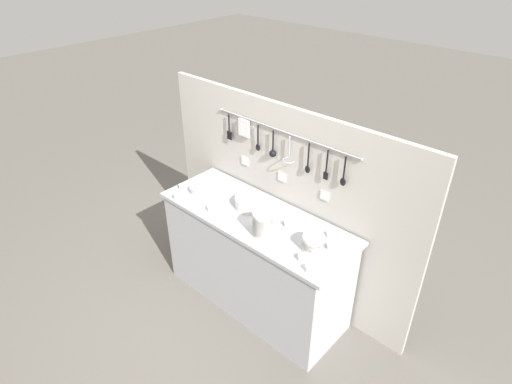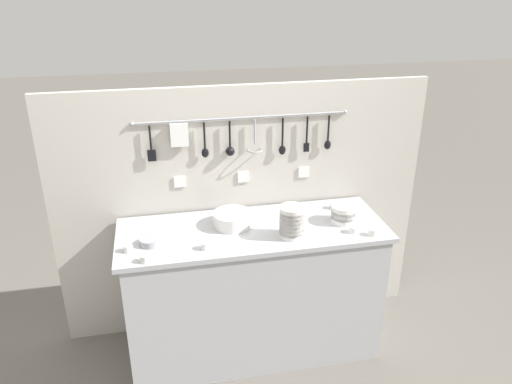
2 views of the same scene
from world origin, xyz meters
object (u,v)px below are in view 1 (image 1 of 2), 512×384
(bowl_stack_nested_right, at_px, (263,224))
(cup_by_caddy, at_px, (302,258))
(steel_mixing_bowl, at_px, (196,189))
(cup_beside_plates, at_px, (211,208))
(cup_front_right, at_px, (177,197))
(bowl_stack_short_front, at_px, (313,243))
(cup_front_left, at_px, (182,187))
(cup_edge_far, at_px, (330,235))
(cup_back_right, at_px, (309,269))
(cup_mid_row, at_px, (288,224))
(plate_stack, at_px, (250,202))
(cup_centre, at_px, (331,247))

(bowl_stack_nested_right, distance_m, cup_by_caddy, 0.37)
(steel_mixing_bowl, relative_size, cup_beside_plates, 2.30)
(cup_beside_plates, distance_m, cup_front_right, 0.33)
(steel_mixing_bowl, bearing_deg, cup_by_caddy, -4.89)
(bowl_stack_nested_right, bearing_deg, bowl_stack_short_front, 17.38)
(bowl_stack_nested_right, distance_m, cup_front_left, 0.92)
(cup_edge_far, bearing_deg, cup_back_right, -75.61)
(steel_mixing_bowl, relative_size, cup_by_caddy, 2.30)
(cup_edge_far, distance_m, cup_beside_plates, 0.93)
(cup_back_right, distance_m, cup_front_left, 1.39)
(cup_beside_plates, bearing_deg, bowl_stack_short_front, 10.11)
(cup_mid_row, xyz_separation_m, cup_by_caddy, (0.30, -0.23, 0.00))
(cup_back_right, bearing_deg, cup_mid_row, 144.72)
(bowl_stack_nested_right, height_order, cup_front_right, bowl_stack_nested_right)
(plate_stack, relative_size, cup_mid_row, 4.59)
(cup_by_caddy, bearing_deg, plate_stack, 161.25)
(cup_back_right, bearing_deg, bowl_stack_nested_right, 170.07)
(plate_stack, height_order, cup_by_caddy, plate_stack)
(cup_back_right, bearing_deg, cup_by_caddy, 151.65)
(cup_edge_far, relative_size, cup_front_left, 1.00)
(cup_beside_plates, bearing_deg, cup_edge_far, 21.50)
(bowl_stack_nested_right, relative_size, cup_by_caddy, 3.71)
(cup_back_right, bearing_deg, steel_mixing_bowl, 173.10)
(cup_edge_far, relative_size, cup_beside_plates, 1.00)
(cup_beside_plates, xyz_separation_m, cup_front_right, (-0.33, -0.07, 0.00))
(steel_mixing_bowl, xyz_separation_m, cup_centre, (1.25, 0.12, 0.00))
(cup_beside_plates, height_order, cup_front_left, same)
(plate_stack, xyz_separation_m, cup_by_caddy, (0.68, -0.23, -0.02))
(bowl_stack_short_front, bearing_deg, cup_edge_far, 86.93)
(cup_centre, bearing_deg, plate_stack, 179.46)
(cup_edge_far, distance_m, cup_mid_row, 0.32)
(cup_edge_far, distance_m, cup_centre, 0.13)
(bowl_stack_short_front, distance_m, cup_front_right, 1.21)
(bowl_stack_short_front, distance_m, plate_stack, 0.67)
(cup_by_caddy, bearing_deg, cup_beside_plates, -179.12)
(cup_edge_far, bearing_deg, plate_stack, -171.67)
(bowl_stack_short_front, bearing_deg, cup_front_right, -169.44)
(bowl_stack_nested_right, relative_size, cup_edge_far, 3.71)
(cup_beside_plates, distance_m, cup_centre, 0.98)
(steel_mixing_bowl, relative_size, cup_front_right, 2.30)
(cup_front_right, bearing_deg, cup_edge_far, 18.93)
(cup_centre, bearing_deg, cup_back_right, -85.69)
(bowl_stack_nested_right, distance_m, cup_back_right, 0.48)
(bowl_stack_short_front, relative_size, cup_beside_plates, 2.97)
(cup_edge_far, bearing_deg, bowl_stack_nested_right, -140.65)
(cup_back_right, relative_size, cup_beside_plates, 1.00)
(bowl_stack_short_front, xyz_separation_m, cup_front_right, (-1.19, -0.22, -0.03))
(cup_front_right, relative_size, cup_mid_row, 1.00)
(cup_edge_far, xyz_separation_m, cup_mid_row, (-0.30, -0.10, 0.00))
(bowl_stack_nested_right, height_order, plate_stack, bowl_stack_nested_right)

